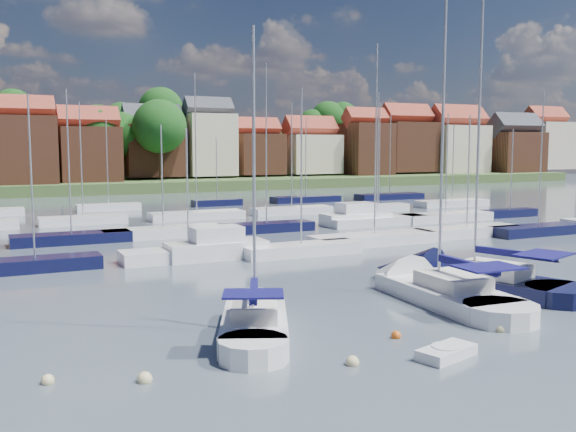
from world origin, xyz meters
TOP-DOWN VIEW (x-y plane):
  - ground at (0.00, 40.00)m, footprint 260.00×260.00m
  - sailboat_left at (-9.56, 2.83)m, footprint 6.44×10.26m
  - sailboat_centre at (0.98, 4.73)m, footprint 4.11×12.99m
  - sailboat_navy at (4.04, 6.09)m, footprint 7.60×13.63m
  - tender at (-4.63, -3.78)m, footprint 2.66×1.78m
  - buoy_a at (-15.31, -1.39)m, footprint 0.51×0.51m
  - buoy_b at (-8.20, -2.96)m, footprint 0.49×0.49m
  - buoy_c at (-4.88, -0.93)m, footprint 0.41×0.41m
  - buoy_d at (-0.37, -2.09)m, footprint 0.49×0.49m
  - buoy_e at (2.85, 7.60)m, footprint 0.45×0.45m
  - buoy_g at (-18.24, -0.15)m, footprint 0.44×0.44m
  - marina_field at (1.91, 35.15)m, footprint 79.62×41.41m
  - far_shore_town at (2.23, 132.67)m, footprint 212.46×90.00m

SIDE VIEW (x-z plane):
  - ground at x=0.00m, z-range 0.00..0.00m
  - buoy_a at x=-15.31m, z-range -0.26..0.26m
  - buoy_b at x=-8.20m, z-range -0.25..0.25m
  - buoy_c at x=-4.88m, z-range -0.21..0.21m
  - buoy_d at x=-0.37m, z-range -0.25..0.25m
  - buoy_e at x=2.85m, z-range -0.22..0.22m
  - buoy_g at x=-18.24m, z-range -0.22..0.22m
  - tender at x=-4.63m, z-range -0.06..0.47m
  - sailboat_navy at x=4.04m, z-range -8.76..9.46m
  - sailboat_centre at x=0.98m, z-range -8.33..9.03m
  - sailboat_left at x=-9.56m, z-range -6.49..7.22m
  - marina_field at x=1.91m, z-range -7.53..8.40m
  - far_shore_town at x=2.23m, z-range -6.53..15.74m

